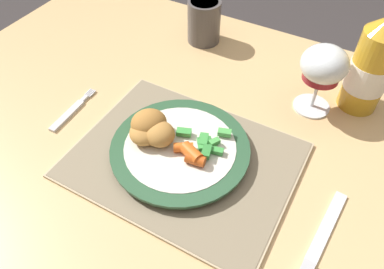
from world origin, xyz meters
TOP-DOWN VIEW (x-y plane):
  - dining_table at (0.00, 0.00)m, footprint 1.31×0.85m
  - placemat at (-0.05, -0.05)m, footprint 0.37×0.29m
  - dinner_plate at (-0.06, -0.04)m, footprint 0.24×0.24m
  - breaded_croquettes at (-0.12, -0.04)m, footprint 0.10×0.10m
  - green_beans_pile at (-0.03, -0.01)m, footprint 0.10×0.08m
  - glazed_carrots at (-0.03, -0.05)m, footprint 0.07×0.04m
  - fork at (-0.30, -0.05)m, footprint 0.02×0.13m
  - table_knife at (0.20, -0.10)m, footprint 0.03×0.21m
  - wine_glass at (0.10, 0.20)m, footprint 0.09×0.09m
  - bottle at (0.18, 0.25)m, footprint 0.08×0.08m
  - drinking_cup at (-0.20, 0.30)m, footprint 0.08×0.08m

SIDE VIEW (x-z plane):
  - dining_table at x=0.00m, z-range 0.28..1.02m
  - fork at x=-0.30m, z-range 0.74..0.75m
  - table_knife at x=0.20m, z-range 0.74..0.75m
  - placemat at x=-0.05m, z-range 0.74..0.75m
  - dinner_plate at x=-0.06m, z-range 0.75..0.77m
  - green_beans_pile at x=-0.03m, z-range 0.77..0.78m
  - glazed_carrots at x=-0.03m, z-range 0.76..0.79m
  - breaded_croquettes at x=-0.12m, z-range 0.76..0.81m
  - drinking_cup at x=-0.20m, z-range 0.74..0.84m
  - wine_glass at x=0.10m, z-range 0.77..0.91m
  - bottle at x=0.18m, z-range 0.70..0.98m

